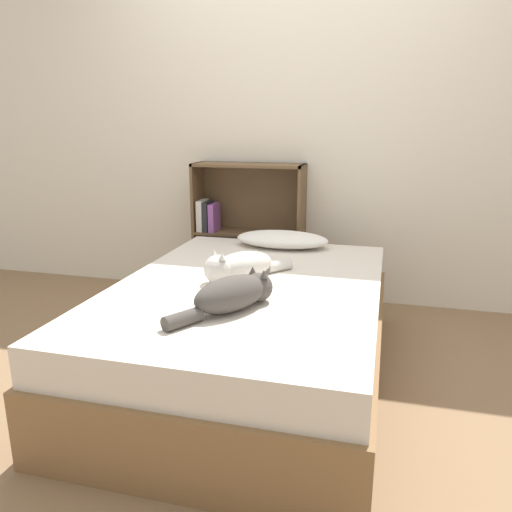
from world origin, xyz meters
TOP-DOWN VIEW (x-y plane):
  - ground_plane at (0.00, 0.00)m, footprint 8.00×8.00m
  - wall_back at (0.00, 1.29)m, footprint 8.00×0.06m
  - bed at (0.00, 0.00)m, footprint 1.28×1.86m
  - pillow at (0.01, 0.75)m, footprint 0.58×0.30m
  - cat_light at (-0.07, 0.04)m, footprint 0.39×0.43m
  - cat_dark at (0.04, -0.35)m, footprint 0.36×0.49m
  - bookshelf at (-0.34, 1.17)m, footprint 0.78×0.26m

SIDE VIEW (x-z plane):
  - ground_plane at x=0.00m, z-range 0.00..0.00m
  - bed at x=0.00m, z-range 0.00..0.49m
  - bookshelf at x=-0.34m, z-range 0.01..0.99m
  - pillow at x=0.01m, z-range 0.49..0.59m
  - cat_light at x=-0.07m, z-range 0.48..0.64m
  - cat_dark at x=0.04m, z-range 0.49..0.64m
  - wall_back at x=0.00m, z-range 0.00..2.50m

